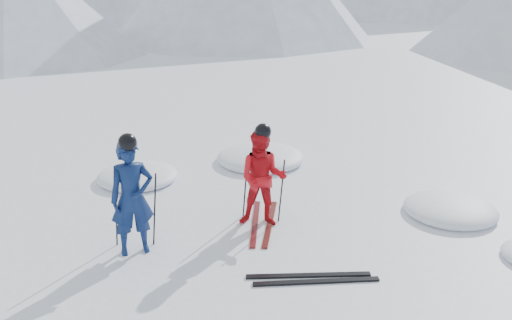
{
  "coord_description": "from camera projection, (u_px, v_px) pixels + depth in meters",
  "views": [
    {
      "loc": [
        -1.13,
        -7.55,
        3.93
      ],
      "look_at": [
        -1.6,
        0.5,
        1.1
      ],
      "focal_mm": 38.0,
      "sensor_mm": 36.0,
      "label": 1
    }
  ],
  "objects": [
    {
      "name": "ground",
      "position": [
        357.0,
        240.0,
        8.35
      ],
      "size": [
        160.0,
        160.0,
        0.0
      ],
      "primitive_type": "plane",
      "color": "white",
      "rests_on": "ground"
    },
    {
      "name": "skier_blue",
      "position": [
        132.0,
        198.0,
        7.73
      ],
      "size": [
        0.74,
        0.63,
        1.71
      ],
      "primitive_type": "imported",
      "rotation": [
        0.0,
        0.0,
        0.43
      ],
      "color": "#0D1F4E",
      "rests_on": "ground"
    },
    {
      "name": "skier_red",
      "position": [
        263.0,
        179.0,
        8.61
      ],
      "size": [
        0.79,
        0.62,
        1.6
      ],
      "primitive_type": "imported",
      "rotation": [
        0.0,
        0.0,
        -0.02
      ],
      "color": "red",
      "rests_on": "ground"
    },
    {
      "name": "pole_blue_left",
      "position": [
        116.0,
        211.0,
        7.98
      ],
      "size": [
        0.12,
        0.08,
        1.14
      ],
      "primitive_type": "cylinder",
      "rotation": [
        0.05,
        0.08,
        0.0
      ],
      "color": "black",
      "rests_on": "ground"
    },
    {
      "name": "pole_blue_right",
      "position": [
        155.0,
        209.0,
        8.05
      ],
      "size": [
        0.12,
        0.07,
        1.14
      ],
      "primitive_type": "cylinder",
      "rotation": [
        -0.04,
        0.08,
        0.0
      ],
      "color": "black",
      "rests_on": "ground"
    },
    {
      "name": "pole_red_left",
      "position": [
        245.0,
        188.0,
        8.95
      ],
      "size": [
        0.11,
        0.09,
        1.06
      ],
      "primitive_type": "cylinder",
      "rotation": [
        0.06,
        0.08,
        0.0
      ],
      "color": "black",
      "rests_on": "ground"
    },
    {
      "name": "pole_red_right",
      "position": [
        281.0,
        191.0,
        8.82
      ],
      "size": [
        0.11,
        0.08,
        1.06
      ],
      "primitive_type": "cylinder",
      "rotation": [
        -0.05,
        0.08,
        0.0
      ],
      "color": "black",
      "rests_on": "ground"
    },
    {
      "name": "ski_worn_left",
      "position": [
        255.0,
        223.0,
        8.88
      ],
      "size": [
        0.11,
        1.7,
        0.03
      ],
      "primitive_type": "cube",
      "rotation": [
        0.0,
        0.0,
        0.01
      ],
      "color": "black",
      "rests_on": "ground"
    },
    {
      "name": "ski_worn_right",
      "position": [
        270.0,
        223.0,
        8.86
      ],
      "size": [
        0.19,
        1.7,
        0.03
      ],
      "primitive_type": "cube",
      "rotation": [
        0.0,
        0.0,
        -0.06
      ],
      "color": "black",
      "rests_on": "ground"
    },
    {
      "name": "ski_loose_a",
      "position": [
        308.0,
        275.0,
        7.35
      ],
      "size": [
        1.7,
        0.27,
        0.03
      ],
      "primitive_type": "cube",
      "rotation": [
        0.0,
        0.0,
        1.68
      ],
      "color": "black",
      "rests_on": "ground"
    },
    {
      "name": "ski_loose_b",
      "position": [
        316.0,
        282.0,
        7.2
      ],
      "size": [
        1.7,
        0.33,
        0.03
      ],
      "primitive_type": "cube",
      "rotation": [
        0.0,
        0.0,
        1.71
      ],
      "color": "black",
      "rests_on": "ground"
    },
    {
      "name": "snow_lumps",
      "position": [
        285.0,
        183.0,
        10.6
      ],
      "size": [
        7.91,
        5.44,
        0.42
      ],
      "color": "white",
      "rests_on": "ground"
    }
  ]
}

